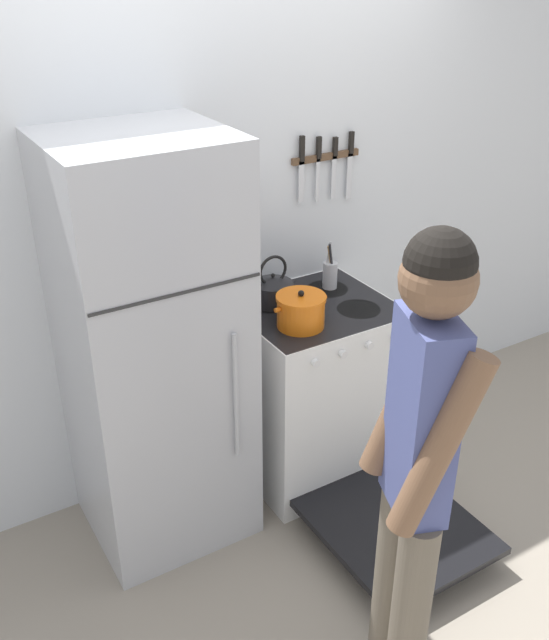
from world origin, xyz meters
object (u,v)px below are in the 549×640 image
object	(u,v)px
person	(416,468)
utensil_jar	(330,274)
tea_kettle	(273,289)
dutch_oven_pot	(301,311)
refrigerator	(154,352)
stove_range	(316,393)

from	to	relation	value
person	utensil_jar	bearing A→B (deg)	-4.61
tea_kettle	dutch_oven_pot	bearing A→B (deg)	-92.82
refrigerator	stove_range	distance (m)	0.93
person	dutch_oven_pot	bearing A→B (deg)	5.38
refrigerator	utensil_jar	xyz separation A→B (m)	(0.99, 0.13, 0.08)
dutch_oven_pot	person	world-z (taller)	person
refrigerator	stove_range	size ratio (longest dim) A/B	1.32
refrigerator	utensil_jar	size ratio (longest dim) A/B	7.61
tea_kettle	person	distance (m)	1.39
stove_range	utensil_jar	xyz separation A→B (m)	(0.18, 0.17, 0.54)
dutch_oven_pot	tea_kettle	size ratio (longest dim) A/B	1.09
refrigerator	person	world-z (taller)	refrigerator
dutch_oven_pot	person	xyz separation A→B (m)	(-0.30, -1.10, 0.03)
utensil_jar	tea_kettle	bearing A→B (deg)	-178.88
stove_range	utensil_jar	distance (m)	0.60
stove_range	dutch_oven_pot	xyz separation A→B (m)	(-0.16, -0.09, 0.54)
stove_range	tea_kettle	world-z (taller)	tea_kettle
refrigerator	tea_kettle	world-z (taller)	refrigerator
dutch_oven_pot	utensil_jar	xyz separation A→B (m)	(0.34, 0.26, -0.00)
dutch_oven_pot	utensil_jar	size ratio (longest dim) A/B	1.11
refrigerator	dutch_oven_pot	size ratio (longest dim) A/B	6.88
stove_range	dutch_oven_pot	world-z (taller)	dutch_oven_pot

